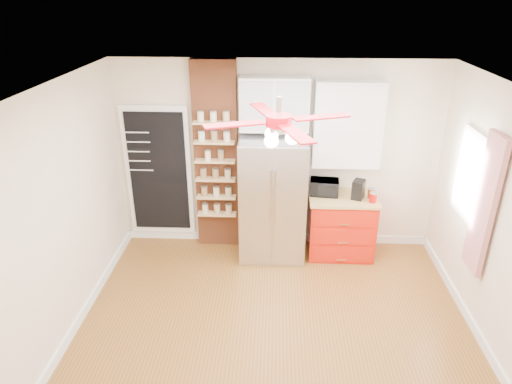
{
  "coord_description": "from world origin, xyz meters",
  "views": [
    {
      "loc": [
        -0.02,
        -4.05,
        3.56
      ],
      "look_at": [
        -0.25,
        0.9,
        1.3
      ],
      "focal_mm": 32.0,
      "sensor_mm": 36.0,
      "label": 1
    }
  ],
  "objects_px": {
    "pantry_jar_oats": "(208,156)",
    "toaster_oven": "(324,187)",
    "ceiling_fan": "(279,121)",
    "coffee_maker": "(358,189)",
    "fridge": "(273,198)",
    "canister_left": "(373,198)",
    "red_cabinet": "(341,225)"
  },
  "relations": [
    {
      "from": "pantry_jar_oats",
      "to": "toaster_oven",
      "type": "bearing_deg",
      "value": -0.31
    },
    {
      "from": "ceiling_fan",
      "to": "coffee_maker",
      "type": "bearing_deg",
      "value": 56.0
    },
    {
      "from": "fridge",
      "to": "toaster_oven",
      "type": "xyz_separation_m",
      "value": [
        0.71,
        0.12,
        0.13
      ]
    },
    {
      "from": "canister_left",
      "to": "ceiling_fan",
      "type": "bearing_deg",
      "value": -130.28
    },
    {
      "from": "coffee_maker",
      "to": "pantry_jar_oats",
      "type": "distance_m",
      "value": 2.09
    },
    {
      "from": "toaster_oven",
      "to": "canister_left",
      "type": "height_order",
      "value": "toaster_oven"
    },
    {
      "from": "fridge",
      "to": "coffee_maker",
      "type": "bearing_deg",
      "value": 0.53
    },
    {
      "from": "fridge",
      "to": "ceiling_fan",
      "type": "relative_size",
      "value": 1.25
    },
    {
      "from": "fridge",
      "to": "ceiling_fan",
      "type": "xyz_separation_m",
      "value": [
        0.05,
        -1.63,
        1.55
      ]
    },
    {
      "from": "fridge",
      "to": "ceiling_fan",
      "type": "bearing_deg",
      "value": -88.24
    },
    {
      "from": "fridge",
      "to": "red_cabinet",
      "type": "height_order",
      "value": "fridge"
    },
    {
      "from": "pantry_jar_oats",
      "to": "coffee_maker",
      "type": "bearing_deg",
      "value": -3.2
    },
    {
      "from": "red_cabinet",
      "to": "ceiling_fan",
      "type": "bearing_deg",
      "value": -118.71
    },
    {
      "from": "canister_left",
      "to": "fridge",
      "type": "bearing_deg",
      "value": 175.39
    },
    {
      "from": "pantry_jar_oats",
      "to": "fridge",
      "type": "bearing_deg",
      "value": -7.99
    },
    {
      "from": "toaster_oven",
      "to": "pantry_jar_oats",
      "type": "bearing_deg",
      "value": -174.52
    },
    {
      "from": "ceiling_fan",
      "to": "toaster_oven",
      "type": "height_order",
      "value": "ceiling_fan"
    },
    {
      "from": "ceiling_fan",
      "to": "canister_left",
      "type": "xyz_separation_m",
      "value": [
        1.29,
        1.52,
        -1.46
      ]
    },
    {
      "from": "ceiling_fan",
      "to": "fridge",
      "type": "bearing_deg",
      "value": 91.76
    },
    {
      "from": "red_cabinet",
      "to": "canister_left",
      "type": "bearing_deg",
      "value": -23.13
    },
    {
      "from": "ceiling_fan",
      "to": "pantry_jar_oats",
      "type": "bearing_deg",
      "value": 118.28
    },
    {
      "from": "ceiling_fan",
      "to": "red_cabinet",
      "type": "bearing_deg",
      "value": 61.29
    },
    {
      "from": "coffee_maker",
      "to": "canister_left",
      "type": "xyz_separation_m",
      "value": [
        0.18,
        -0.12,
        -0.07
      ]
    },
    {
      "from": "canister_left",
      "to": "pantry_jar_oats",
      "type": "xyz_separation_m",
      "value": [
        -2.23,
        0.23,
        0.48
      ]
    },
    {
      "from": "toaster_oven",
      "to": "ceiling_fan",
      "type": "bearing_deg",
      "value": -104.77
    },
    {
      "from": "fridge",
      "to": "pantry_jar_oats",
      "type": "relative_size",
      "value": 12.91
    },
    {
      "from": "fridge",
      "to": "canister_left",
      "type": "xyz_separation_m",
      "value": [
        1.34,
        -0.11,
        0.09
      ]
    },
    {
      "from": "coffee_maker",
      "to": "canister_left",
      "type": "distance_m",
      "value": 0.23
    },
    {
      "from": "ceiling_fan",
      "to": "pantry_jar_oats",
      "type": "distance_m",
      "value": 2.22
    },
    {
      "from": "red_cabinet",
      "to": "toaster_oven",
      "type": "xyz_separation_m",
      "value": [
        -0.26,
        0.07,
        0.56
      ]
    },
    {
      "from": "fridge",
      "to": "toaster_oven",
      "type": "distance_m",
      "value": 0.73
    },
    {
      "from": "canister_left",
      "to": "toaster_oven",
      "type": "bearing_deg",
      "value": 160.5
    }
  ]
}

